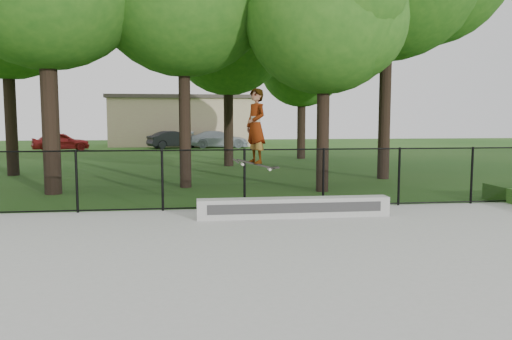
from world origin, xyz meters
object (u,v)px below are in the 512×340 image
at_px(car_a, 61,142).
at_px(car_b, 174,140).
at_px(car_c, 219,139).
at_px(grind_ledge, 294,207).
at_px(skater_airborne, 256,128).

xyz_separation_m(car_a, car_b, (8.01, 2.30, 0.00)).
bearing_deg(car_b, car_c, -113.61).
distance_m(grind_ledge, car_b, 29.10).
xyz_separation_m(grind_ledge, car_c, (-0.12, 28.90, 0.39)).
relative_size(grind_ledge, car_a, 1.12).
height_order(car_a, car_c, car_c).
xyz_separation_m(car_b, car_c, (3.54, 0.03, 0.00)).
distance_m(car_c, skater_airborne, 29.07).
bearing_deg(skater_airborne, grind_ledge, 8.21).
bearing_deg(grind_ledge, car_a, 113.72).
distance_m(car_b, car_c, 3.55).
bearing_deg(car_b, grind_ledge, 163.10).
distance_m(car_a, skater_airborne, 28.83).
height_order(car_c, skater_airborne, skater_airborne).
xyz_separation_m(car_a, car_c, (11.56, 2.33, 0.00)).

